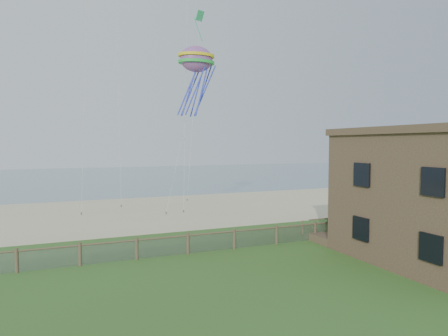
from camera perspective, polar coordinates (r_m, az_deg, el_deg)
The scene contains 8 objects.
ground at distance 20.13m, azimuth 8.73°, elevation -15.38°, with size 160.00×160.00×0.00m, color #385A1E.
sand_beach at distance 40.05m, azimuth -7.97°, elevation -5.93°, with size 72.00×20.00×0.02m, color #C2B78C.
ocean at distance 83.10m, azimuth -15.69°, elevation -1.20°, with size 160.00×68.00×0.02m, color slate.
chainlink_fence at distance 25.08m, azimuth 1.48°, elevation -10.25°, with size 36.20×0.20×1.25m, color brown, non-canonical shape.
motel_deck at distance 31.90m, azimuth 24.35°, elevation -8.15°, with size 15.00×2.00×0.50m, color brown.
picnic_table at distance 28.77m, azimuth 18.10°, elevation -8.97°, with size 1.83×1.38×0.77m, color brown, non-canonical shape.
octopus_kite at distance 35.17m, azimuth -3.95°, elevation 12.56°, with size 3.20×2.26×6.58m, color #FF2843, non-canonical shape.
kite_green at distance 43.66m, azimuth -3.45°, elevation 19.96°, with size 1.03×0.70×2.51m, color #2EAF68, non-canonical shape.
Camera 1 is at (-9.97, -16.25, 6.46)m, focal length 32.00 mm.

